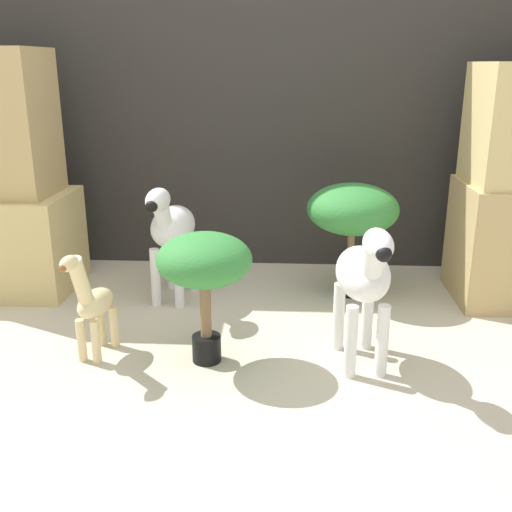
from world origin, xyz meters
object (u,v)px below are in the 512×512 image
zebra_right (364,278)px  potted_palm_front (353,211)px  giraffe_figurine (92,303)px  zebra_left (171,229)px  potted_palm_back (204,265)px

zebra_right → potted_palm_front: bearing=88.1°
giraffe_figurine → zebra_left: bearing=72.3°
giraffe_figurine → potted_palm_front: size_ratio=0.81×
zebra_right → zebra_left: (-0.90, 0.67, 0.00)m
giraffe_figurine → potted_palm_back: bearing=-1.5°
zebra_left → potted_palm_front: zebra_left is taller
zebra_left → zebra_right: bearing=-36.8°
zebra_right → giraffe_figurine: (-1.11, 0.01, -0.14)m
zebra_right → zebra_left: same height
zebra_left → potted_palm_back: size_ratio=1.14×
zebra_right → zebra_left: 1.12m
potted_palm_front → giraffe_figurine: bearing=-145.6°
zebra_right → giraffe_figurine: 1.12m
zebra_left → potted_palm_back: (0.26, -0.67, 0.04)m
giraffe_figurine → potted_palm_front: (1.13, 0.78, 0.22)m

